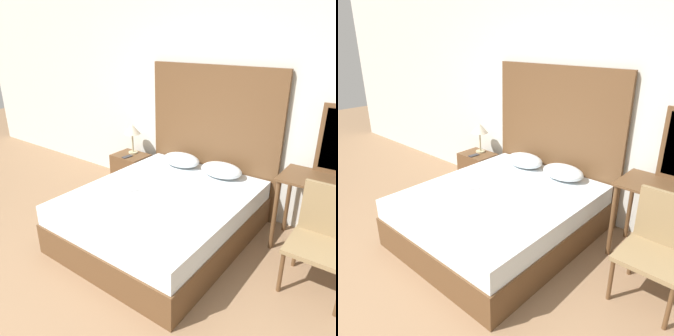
# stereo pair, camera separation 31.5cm
# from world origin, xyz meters

# --- Properties ---
(ground_plane) EXTENTS (16.00, 16.00, 0.00)m
(ground_plane) POSITION_xyz_m (0.00, 0.00, 0.00)
(ground_plane) COLOR #8C6B4C
(wall_back) EXTENTS (10.00, 0.06, 2.70)m
(wall_back) POSITION_xyz_m (0.00, 2.52, 1.35)
(wall_back) COLOR silver
(wall_back) RESTS_ON ground_plane
(bed) EXTENTS (1.64, 1.94, 0.53)m
(bed) POSITION_xyz_m (0.01, 1.45, 0.26)
(bed) COLOR brown
(bed) RESTS_ON ground_plane
(headboard) EXTENTS (1.73, 0.05, 1.74)m
(headboard) POSITION_xyz_m (0.01, 2.45, 0.87)
(headboard) COLOR brown
(headboard) RESTS_ON ground_plane
(pillow_left) EXTENTS (0.49, 0.34, 0.16)m
(pillow_left) POSITION_xyz_m (-0.27, 2.20, 0.60)
(pillow_left) COLOR silver
(pillow_left) RESTS_ON bed
(pillow_right) EXTENTS (0.49, 0.34, 0.16)m
(pillow_right) POSITION_xyz_m (0.29, 2.20, 0.60)
(pillow_right) COLOR silver
(pillow_right) RESTS_ON bed
(phone_on_bed) EXTENTS (0.14, 0.16, 0.01)m
(phone_on_bed) POSITION_xyz_m (-0.27, 1.33, 0.53)
(phone_on_bed) COLOR #B7B7BC
(phone_on_bed) RESTS_ON bed
(nightstand) EXTENTS (0.47, 0.38, 0.49)m
(nightstand) POSITION_xyz_m (-1.13, 2.19, 0.25)
(nightstand) COLOR brown
(nightstand) RESTS_ON ground_plane
(table_lamp) EXTENTS (0.23, 0.23, 0.42)m
(table_lamp) POSITION_xyz_m (-1.15, 2.27, 0.82)
(table_lamp) COLOR tan
(table_lamp) RESTS_ON nightstand
(phone_on_nightstand) EXTENTS (0.08, 0.16, 0.01)m
(phone_on_nightstand) POSITION_xyz_m (-1.10, 2.10, 0.50)
(phone_on_nightstand) COLOR #232328
(phone_on_nightstand) RESTS_ON nightstand
(vanity_desk) EXTENTS (1.02, 0.50, 0.79)m
(vanity_desk) POSITION_xyz_m (1.50, 2.16, 0.65)
(vanity_desk) COLOR brown
(vanity_desk) RESTS_ON ground_plane
(chair) EXTENTS (0.51, 0.48, 0.90)m
(chair) POSITION_xyz_m (1.54, 1.69, 0.50)
(chair) COLOR olive
(chair) RESTS_ON ground_plane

